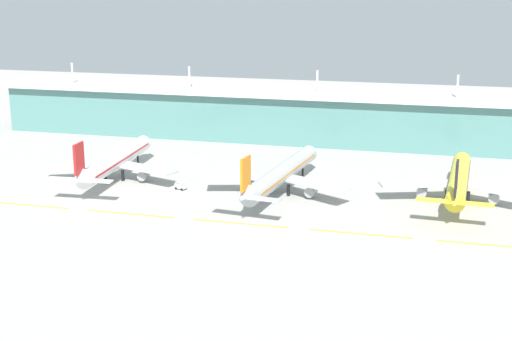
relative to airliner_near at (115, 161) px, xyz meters
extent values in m
plane|color=#A8A59E|center=(57.64, -33.96, -6.45)|extent=(600.00, 600.00, 0.00)
cube|color=slate|center=(57.64, 78.06, 3.60)|extent=(280.00, 28.00, 20.09)
cube|color=silver|center=(57.64, 78.06, 14.54)|extent=(288.00, 34.00, 1.80)
cylinder|color=silver|center=(-54.36, 72.46, 19.94)|extent=(0.90, 0.90, 9.00)
cylinder|color=silver|center=(1.64, 72.46, 19.94)|extent=(0.90, 0.90, 9.00)
cylinder|color=silver|center=(57.64, 72.46, 19.94)|extent=(0.90, 0.90, 9.00)
cylinder|color=silver|center=(113.64, 72.46, 19.94)|extent=(0.90, 0.90, 9.00)
cylinder|color=white|center=(-0.09, 1.52, 0.05)|extent=(8.99, 54.58, 5.80)
cone|color=white|center=(-1.81, 30.64, 0.05)|extent=(5.74, 4.32, 5.51)
cone|color=white|center=(1.69, -28.59, 1.25)|extent=(5.31, 6.91, 5.72)
cube|color=red|center=(1.63, -27.60, 7.70)|extent=(1.08, 6.43, 9.50)
cube|color=white|center=(-3.83, -28.42, 1.05)|extent=(10.17, 3.78, 0.36)
cube|color=white|center=(7.15, -27.77, 1.05)|extent=(10.17, 3.78, 0.36)
cube|color=#B7BABF|center=(-11.81, -3.60, -1.26)|extent=(24.60, 16.43, 0.70)
cylinder|color=gray|center=(-10.70, -2.09, -4.05)|extent=(3.46, 4.68, 3.20)
cube|color=#B7BABF|center=(12.15, -2.19, -1.26)|extent=(24.91, 14.11, 0.70)
cylinder|color=gray|center=(10.87, -0.82, -4.05)|extent=(3.46, 4.68, 3.20)
cylinder|color=black|center=(-1.29, 21.86, -4.65)|extent=(0.70, 0.70, 3.60)
cylinder|color=black|center=(-3.11, -1.66, -4.65)|extent=(1.10, 1.10, 3.60)
cylinder|color=black|center=(3.28, -1.29, -4.65)|extent=(1.10, 1.10, 3.60)
cube|color=red|center=(-0.09, 1.52, 0.45)|extent=(8.71, 49.16, 0.60)
cylinder|color=#ADB2BC|center=(59.33, -0.87, 0.05)|extent=(12.73, 58.71, 5.80)
cone|color=#ADB2BC|center=(63.05, 30.12, 0.05)|extent=(5.95, 4.63, 5.51)
cone|color=#ADB2BC|center=(55.49, -32.86, 1.25)|extent=(5.69, 7.17, 5.72)
cube|color=orange|center=(55.60, -31.86, 7.70)|extent=(1.46, 6.44, 9.50)
cube|color=#ADB2BC|center=(50.08, -31.70, 1.05)|extent=(10.31, 4.37, 0.36)
cube|color=#ADB2BC|center=(61.01, -33.02, 1.05)|extent=(10.31, 4.37, 0.36)
cube|color=#B7BABF|center=(46.89, -3.83, -1.26)|extent=(24.94, 12.84, 0.70)
cylinder|color=gray|center=(48.25, -2.54, -4.05)|extent=(3.71, 4.85, 3.20)
cube|color=#B7BABF|center=(70.71, -6.69, -1.26)|extent=(24.30, 17.54, 0.70)
cylinder|color=gray|center=(69.70, -5.12, -4.05)|extent=(3.71, 4.85, 3.20)
cylinder|color=black|center=(61.94, 20.89, -4.65)|extent=(0.70, 0.70, 3.60)
cylinder|color=black|center=(55.79, -3.47, -4.65)|extent=(1.10, 1.10, 3.60)
cylinder|color=black|center=(62.15, -4.23, -4.65)|extent=(1.10, 1.10, 3.60)
cube|color=orange|center=(59.33, -0.87, 0.45)|extent=(12.07, 52.91, 0.60)
cylinder|color=yellow|center=(114.52, 5.65, 0.05)|extent=(8.74, 51.67, 5.80)
cone|color=yellow|center=(116.10, 33.32, 0.05)|extent=(5.73, 4.31, 5.51)
cone|color=yellow|center=(112.87, -23.01, 1.25)|extent=(5.30, 6.90, 5.72)
cube|color=black|center=(112.93, -22.01, 7.70)|extent=(1.07, 6.43, 9.50)
cube|color=yellow|center=(107.41, -22.20, 1.05)|extent=(10.17, 3.77, 0.36)
cube|color=yellow|center=(118.39, -22.83, 1.05)|extent=(10.17, 3.77, 0.36)
cube|color=#B7BABF|center=(102.28, 1.92, -1.26)|extent=(24.91, 14.14, 0.70)
cylinder|color=gray|center=(103.56, 3.29, -4.05)|extent=(3.45, 4.68, 3.20)
cube|color=#B7BABF|center=(126.24, 0.55, -1.26)|extent=(24.61, 16.40, 0.70)
cylinder|color=gray|center=(125.13, 2.06, -4.05)|extent=(3.45, 4.68, 3.20)
cylinder|color=black|center=(115.62, 24.90, -4.65)|extent=(0.70, 0.70, 3.60)
cylinder|color=black|center=(111.15, 2.84, -4.65)|extent=(1.10, 1.10, 3.60)
cylinder|color=black|center=(117.54, 2.47, -4.65)|extent=(1.10, 1.10, 3.60)
cube|color=black|center=(114.52, 5.65, 0.45)|extent=(8.48, 46.54, 0.60)
cube|color=yellow|center=(-13.36, -33.99, -6.43)|extent=(28.00, 0.70, 0.04)
cube|color=yellow|center=(20.64, -33.99, -6.43)|extent=(28.00, 0.70, 0.04)
cube|color=yellow|center=(54.64, -33.99, -6.43)|extent=(28.00, 0.70, 0.04)
cube|color=yellow|center=(88.64, -33.99, -6.43)|extent=(28.00, 0.70, 0.04)
cube|color=yellow|center=(122.64, -33.99, -6.43)|extent=(28.00, 0.70, 0.04)
cube|color=silver|center=(26.27, -6.30, -5.20)|extent=(4.00, 2.92, 1.60)
cube|color=silver|center=(26.27, -6.30, -4.05)|extent=(3.66, 2.80, 0.16)
cylinder|color=black|center=(24.81, -6.63, -6.00)|extent=(0.97, 0.64, 0.90)
cylinder|color=black|center=(25.37, -5.11, -6.00)|extent=(0.97, 0.64, 0.90)
cylinder|color=black|center=(27.18, -7.49, -6.00)|extent=(0.97, 0.64, 0.90)
cylinder|color=black|center=(27.73, -5.97, -6.00)|extent=(0.97, 0.64, 0.90)
camera|label=1|loc=(106.83, -216.98, 60.09)|focal=49.77mm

